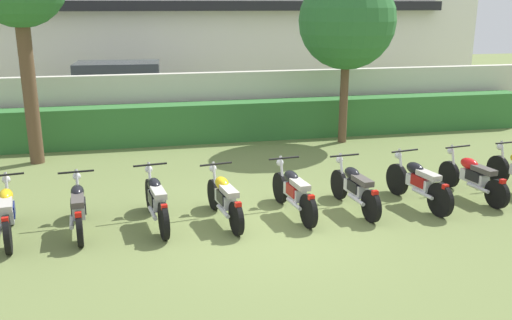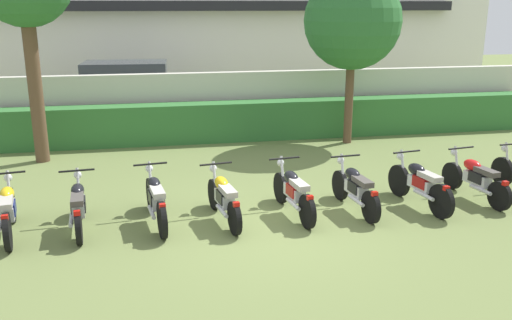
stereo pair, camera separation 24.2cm
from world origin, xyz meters
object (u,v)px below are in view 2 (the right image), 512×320
object	(u,v)px
tree_far_side	(353,21)
motorcycle_in_row_6	(355,188)
motorcycle_in_row_1	(8,210)
motorcycle_in_row_3	(156,199)
motorcycle_in_row_4	(224,197)
motorcycle_in_row_7	(420,184)
motorcycle_in_row_8	(476,178)
motorcycle_in_row_5	(293,191)
parked_car	(131,91)
motorcycle_in_row_2	(78,205)

from	to	relation	value
tree_far_side	motorcycle_in_row_6	bearing A→B (deg)	-108.68
motorcycle_in_row_1	motorcycle_in_row_3	xyz separation A→B (m)	(2.40, 0.05, 0.00)
motorcycle_in_row_6	motorcycle_in_row_1	bearing A→B (deg)	84.42
motorcycle_in_row_4	motorcycle_in_row_1	bearing A→B (deg)	80.52
motorcycle_in_row_7	motorcycle_in_row_1	bearing A→B (deg)	80.37
tree_far_side	motorcycle_in_row_1	size ratio (longest dim) A/B	2.44
tree_far_side	motorcycle_in_row_1	distance (m)	9.65
motorcycle_in_row_7	motorcycle_in_row_8	bearing A→B (deg)	-91.53
motorcycle_in_row_5	motorcycle_in_row_3	bearing A→B (deg)	82.19
tree_far_side	motorcycle_in_row_4	bearing A→B (deg)	-129.33
motorcycle_in_row_4	motorcycle_in_row_7	xyz separation A→B (m)	(3.73, 0.02, 0.02)
motorcycle_in_row_1	motorcycle_in_row_6	world-z (taller)	motorcycle_in_row_1
parked_car	motorcycle_in_row_2	bearing A→B (deg)	-90.43
motorcycle_in_row_1	motorcycle_in_row_3	distance (m)	2.40
motorcycle_in_row_2	motorcycle_in_row_5	bearing A→B (deg)	-95.37
motorcycle_in_row_1	motorcycle_in_row_8	world-z (taller)	motorcycle_in_row_1
motorcycle_in_row_2	motorcycle_in_row_5	xyz separation A→B (m)	(3.75, -0.02, 0.01)
tree_far_side	motorcycle_in_row_7	size ratio (longest dim) A/B	2.38
tree_far_side	motorcycle_in_row_5	bearing A→B (deg)	-119.82
motorcycle_in_row_2	motorcycle_in_row_5	world-z (taller)	motorcycle_in_row_5
motorcycle_in_row_1	motorcycle_in_row_6	bearing A→B (deg)	-99.60
motorcycle_in_row_3	motorcycle_in_row_6	distance (m)	3.63
tree_far_side	motorcycle_in_row_3	size ratio (longest dim) A/B	2.36
motorcycle_in_row_1	parked_car	bearing A→B (deg)	-19.92
motorcycle_in_row_5	motorcycle_in_row_1	bearing A→B (deg)	83.38
tree_far_side	motorcycle_in_row_3	world-z (taller)	tree_far_side
motorcycle_in_row_1	motorcycle_in_row_5	bearing A→B (deg)	-99.42
tree_far_side	motorcycle_in_row_8	world-z (taller)	tree_far_side
motorcycle_in_row_2	motorcycle_in_row_6	xyz separation A→B (m)	(4.92, -0.04, 0.00)
motorcycle_in_row_2	motorcycle_in_row_4	distance (m)	2.47
motorcycle_in_row_2	motorcycle_in_row_1	bearing A→B (deg)	86.17
motorcycle_in_row_3	motorcycle_in_row_5	bearing A→B (deg)	-98.56
tree_far_side	motorcycle_in_row_8	size ratio (longest dim) A/B	2.42
parked_car	motorcycle_in_row_8	size ratio (longest dim) A/B	2.43
parked_car	tree_far_side	size ratio (longest dim) A/B	1.01
motorcycle_in_row_7	motorcycle_in_row_8	distance (m)	1.29
motorcycle_in_row_2	motorcycle_in_row_6	size ratio (longest dim) A/B	0.97
motorcycle_in_row_4	motorcycle_in_row_2	bearing A→B (deg)	79.56
parked_car	motorcycle_in_row_1	size ratio (longest dim) A/B	2.45
tree_far_side	motorcycle_in_row_7	distance (m)	5.81
motorcycle_in_row_2	motorcycle_in_row_7	distance (m)	6.20
motorcycle_in_row_2	motorcycle_in_row_6	distance (m)	4.92
motorcycle_in_row_6	motorcycle_in_row_7	size ratio (longest dim) A/B	0.97
motorcycle_in_row_5	motorcycle_in_row_4	bearing A→B (deg)	85.96
tree_far_side	motorcycle_in_row_5	distance (m)	6.44
motorcycle_in_row_1	motorcycle_in_row_7	bearing A→B (deg)	-99.78
motorcycle_in_row_2	motorcycle_in_row_5	size ratio (longest dim) A/B	0.94
motorcycle_in_row_4	motorcycle_in_row_6	bearing A→B (deg)	-97.65
motorcycle_in_row_7	tree_far_side	bearing A→B (deg)	-14.15
motorcycle_in_row_2	motorcycle_in_row_3	distance (m)	1.29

